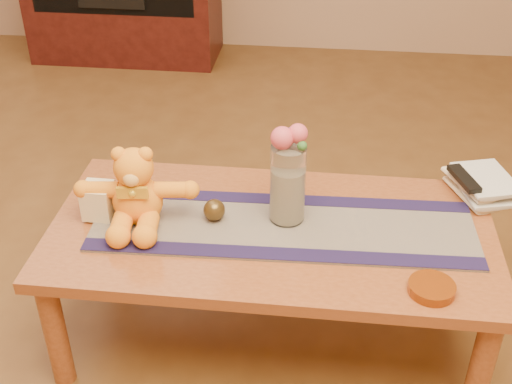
# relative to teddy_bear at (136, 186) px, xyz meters

# --- Properties ---
(floor) EXTENTS (5.50, 5.50, 0.00)m
(floor) POSITION_rel_teddy_bear_xyz_m (0.42, 0.01, -0.58)
(floor) COLOR brown
(floor) RESTS_ON ground
(coffee_table_top) EXTENTS (1.40, 0.70, 0.04)m
(coffee_table_top) POSITION_rel_teddy_bear_xyz_m (0.42, 0.01, -0.15)
(coffee_table_top) COLOR brown
(coffee_table_top) RESTS_ON floor
(table_leg_fl) EXTENTS (0.07, 0.07, 0.41)m
(table_leg_fl) POSITION_rel_teddy_bear_xyz_m (-0.22, -0.28, -0.38)
(table_leg_fl) COLOR brown
(table_leg_fl) RESTS_ON floor
(table_leg_fr) EXTENTS (0.07, 0.07, 0.41)m
(table_leg_fr) POSITION_rel_teddy_bear_xyz_m (1.06, -0.28, -0.38)
(table_leg_fr) COLOR brown
(table_leg_fr) RESTS_ON floor
(table_leg_bl) EXTENTS (0.07, 0.07, 0.41)m
(table_leg_bl) POSITION_rel_teddy_bear_xyz_m (-0.22, 0.30, -0.38)
(table_leg_bl) COLOR brown
(table_leg_bl) RESTS_ON floor
(table_leg_br) EXTENTS (0.07, 0.07, 0.41)m
(table_leg_br) POSITION_rel_teddy_bear_xyz_m (1.06, 0.30, -0.38)
(table_leg_br) COLOR brown
(table_leg_br) RESTS_ON floor
(persian_runner) EXTENTS (1.21, 0.39, 0.01)m
(persian_runner) POSITION_rel_teddy_bear_xyz_m (0.46, 0.01, -0.13)
(persian_runner) COLOR #1C1740
(persian_runner) RESTS_ON coffee_table_top
(runner_border_near) EXTENTS (1.20, 0.10, 0.00)m
(runner_border_near) POSITION_rel_teddy_bear_xyz_m (0.46, -0.13, -0.12)
(runner_border_near) COLOR #1B143C
(runner_border_near) RESTS_ON persian_runner
(runner_border_far) EXTENTS (1.20, 0.10, 0.00)m
(runner_border_far) POSITION_rel_teddy_bear_xyz_m (0.45, 0.16, -0.12)
(runner_border_far) COLOR #1B143C
(runner_border_far) RESTS_ON persian_runner
(teddy_bear) EXTENTS (0.39, 0.33, 0.24)m
(teddy_bear) POSITION_rel_teddy_bear_xyz_m (0.00, 0.00, 0.00)
(teddy_bear) COLOR orange
(teddy_bear) RESTS_ON persian_runner
(pillar_candle) EXTENTS (0.09, 0.09, 0.11)m
(pillar_candle) POSITION_rel_teddy_bear_xyz_m (-0.13, 0.00, -0.07)
(pillar_candle) COLOR beige
(pillar_candle) RESTS_ON persian_runner
(candle_wick) EXTENTS (0.00, 0.00, 0.01)m
(candle_wick) POSITION_rel_teddy_bear_xyz_m (-0.13, 0.00, -0.01)
(candle_wick) COLOR black
(candle_wick) RESTS_ON pillar_candle
(glass_vase) EXTENTS (0.11, 0.11, 0.26)m
(glass_vase) POSITION_rel_teddy_bear_xyz_m (0.47, 0.05, 0.01)
(glass_vase) COLOR silver
(glass_vase) RESTS_ON persian_runner
(potpourri_fill) EXTENTS (0.09, 0.09, 0.18)m
(potpourri_fill) POSITION_rel_teddy_bear_xyz_m (0.47, 0.05, -0.03)
(potpourri_fill) COLOR beige
(potpourri_fill) RESTS_ON glass_vase
(rose_left) EXTENTS (0.07, 0.07, 0.07)m
(rose_left) POSITION_rel_teddy_bear_xyz_m (0.45, 0.04, 0.17)
(rose_left) COLOR #D44A5D
(rose_left) RESTS_ON glass_vase
(rose_right) EXTENTS (0.06, 0.06, 0.06)m
(rose_right) POSITION_rel_teddy_bear_xyz_m (0.49, 0.06, 0.18)
(rose_right) COLOR #D44A5D
(rose_right) RESTS_ON glass_vase
(blue_flower_back) EXTENTS (0.04, 0.04, 0.04)m
(blue_flower_back) POSITION_rel_teddy_bear_xyz_m (0.48, 0.09, 0.17)
(blue_flower_back) COLOR #524EAA
(blue_flower_back) RESTS_ON glass_vase
(blue_flower_side) EXTENTS (0.04, 0.04, 0.04)m
(blue_flower_side) POSITION_rel_teddy_bear_xyz_m (0.44, 0.07, 0.16)
(blue_flower_side) COLOR #524EAA
(blue_flower_side) RESTS_ON glass_vase
(leaf_sprig) EXTENTS (0.03, 0.03, 0.03)m
(leaf_sprig) POSITION_rel_teddy_bear_xyz_m (0.51, 0.03, 0.16)
(leaf_sprig) COLOR #33662D
(leaf_sprig) RESTS_ON glass_vase
(bronze_ball) EXTENTS (0.08, 0.08, 0.07)m
(bronze_ball) POSITION_rel_teddy_bear_xyz_m (0.24, 0.02, -0.09)
(bronze_ball) COLOR #4C3819
(bronze_ball) RESTS_ON persian_runner
(book_bottom) EXTENTS (0.24, 0.27, 0.02)m
(book_bottom) POSITION_rel_teddy_bear_xyz_m (1.03, 0.24, -0.12)
(book_bottom) COLOR beige
(book_bottom) RESTS_ON coffee_table_top
(book_lower) EXTENTS (0.21, 0.26, 0.02)m
(book_lower) POSITION_rel_teddy_bear_xyz_m (1.04, 0.24, -0.10)
(book_lower) COLOR beige
(book_lower) RESTS_ON book_bottom
(book_upper) EXTENTS (0.24, 0.27, 0.02)m
(book_upper) POSITION_rel_teddy_bear_xyz_m (1.02, 0.24, -0.08)
(book_upper) COLOR beige
(book_upper) RESTS_ON book_lower
(book_top) EXTENTS (0.22, 0.26, 0.02)m
(book_top) POSITION_rel_teddy_bear_xyz_m (1.04, 0.24, -0.06)
(book_top) COLOR beige
(book_top) RESTS_ON book_upper
(tv_remote) EXTENTS (0.09, 0.17, 0.02)m
(tv_remote) POSITION_rel_teddy_bear_xyz_m (1.03, 0.23, -0.05)
(tv_remote) COLOR black
(tv_remote) RESTS_ON book_top
(amber_dish) EXTENTS (0.17, 0.17, 0.03)m
(amber_dish) POSITION_rel_teddy_bear_xyz_m (0.89, -0.24, -0.12)
(amber_dish) COLOR #BF5914
(amber_dish) RESTS_ON coffee_table_top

